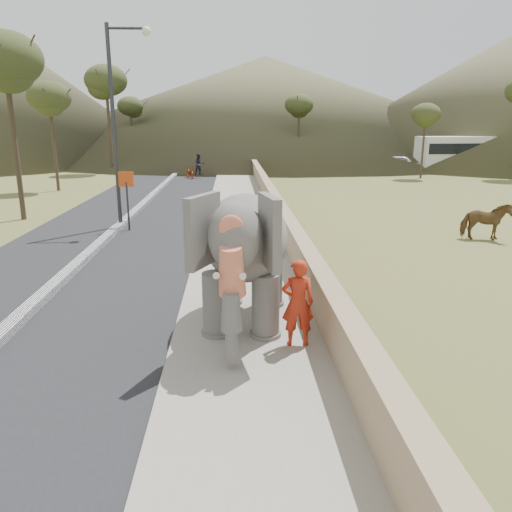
% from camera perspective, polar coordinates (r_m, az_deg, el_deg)
% --- Properties ---
extents(ground, '(160.00, 160.00, 0.00)m').
position_cam_1_polar(ground, '(10.86, -1.14, -8.27)').
color(ground, olive).
rests_on(ground, ground).
extents(road, '(7.00, 120.00, 0.03)m').
position_cam_1_polar(road, '(20.97, -15.75, 2.67)').
color(road, black).
rests_on(road, ground).
extents(median, '(0.35, 120.00, 0.22)m').
position_cam_1_polar(median, '(20.95, -15.77, 2.92)').
color(median, black).
rests_on(median, ground).
extents(walkway, '(3.00, 120.00, 0.15)m').
position_cam_1_polar(walkway, '(20.42, -1.94, 3.08)').
color(walkway, '#9E9687').
rests_on(walkway, ground).
extents(parapet, '(0.30, 120.00, 1.10)m').
position_cam_1_polar(parapet, '(20.41, 2.69, 4.42)').
color(parapet, tan).
rests_on(parapet, ground).
extents(lamppost, '(1.76, 0.36, 8.00)m').
position_cam_1_polar(lamppost, '(21.46, -15.25, 16.05)').
color(lamppost, '#2E2F33').
rests_on(lamppost, ground).
extents(signboard, '(0.60, 0.08, 2.40)m').
position_cam_1_polar(signboard, '(20.87, -14.54, 7.24)').
color(signboard, '#2D2D33').
rests_on(signboard, ground).
extents(cow, '(1.80, 1.06, 1.43)m').
position_cam_1_polar(cow, '(20.60, 24.74, 3.61)').
color(cow, brown).
rests_on(cow, ground).
extents(distant_car, '(4.56, 3.11, 1.44)m').
position_cam_1_polar(distant_car, '(47.88, 16.35, 10.14)').
color(distant_car, silver).
rests_on(distant_car, ground).
extents(bus_white, '(11.17, 3.44, 3.10)m').
position_cam_1_polar(bus_white, '(50.04, 23.97, 10.60)').
color(bus_white, white).
rests_on(bus_white, ground).
extents(hill_far, '(80.00, 80.00, 14.00)m').
position_cam_1_polar(hill_far, '(80.20, 1.08, 16.94)').
color(hill_far, brown).
rests_on(hill_far, ground).
extents(elephant_and_man, '(2.50, 4.18, 2.87)m').
position_cam_1_polar(elephant_and_man, '(10.55, -1.12, 0.05)').
color(elephant_and_man, slate).
rests_on(elephant_and_man, ground).
extents(motorcyclist, '(1.84, 1.96, 1.96)m').
position_cam_1_polar(motorcyclist, '(40.35, -7.09, 9.87)').
color(motorcyclist, maroon).
rests_on(motorcyclist, ground).
extents(trees, '(47.72, 44.16, 9.28)m').
position_cam_1_polar(trees, '(37.76, -0.72, 14.35)').
color(trees, '#473828').
rests_on(trees, ground).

